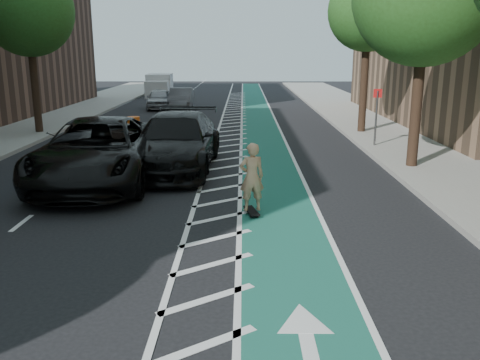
{
  "coord_description": "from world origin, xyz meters",
  "views": [
    {
      "loc": [
        2.09,
        -9.03,
        4.0
      ],
      "look_at": [
        2.01,
        2.3,
        1.1
      ],
      "focal_mm": 38.0,
      "sensor_mm": 36.0,
      "label": 1
    }
  ],
  "objects_px": {
    "skateboarder": "(252,177)",
    "suv_far": "(176,142)",
    "suv_near": "(98,151)",
    "barrel_a": "(88,155)"
  },
  "relations": [
    {
      "from": "suv_near",
      "to": "suv_far",
      "type": "xyz_separation_m",
      "value": [
        2.16,
        1.88,
        -0.04
      ]
    },
    {
      "from": "skateboarder",
      "to": "suv_near",
      "type": "bearing_deg",
      "value": -47.8
    },
    {
      "from": "skateboarder",
      "to": "suv_far",
      "type": "distance_m",
      "value": 5.68
    },
    {
      "from": "skateboarder",
      "to": "suv_near",
      "type": "distance_m",
      "value": 5.68
    },
    {
      "from": "skateboarder",
      "to": "barrel_a",
      "type": "relative_size",
      "value": 1.73
    },
    {
      "from": "suv_near",
      "to": "suv_far",
      "type": "distance_m",
      "value": 2.87
    },
    {
      "from": "suv_far",
      "to": "barrel_a",
      "type": "distance_m",
      "value": 3.13
    },
    {
      "from": "suv_far",
      "to": "skateboarder",
      "type": "bearing_deg",
      "value": -61.0
    },
    {
      "from": "suv_near",
      "to": "barrel_a",
      "type": "xyz_separation_m",
      "value": [
        -0.93,
        1.92,
        -0.52
      ]
    },
    {
      "from": "skateboarder",
      "to": "suv_far",
      "type": "height_order",
      "value": "suv_far"
    }
  ]
}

